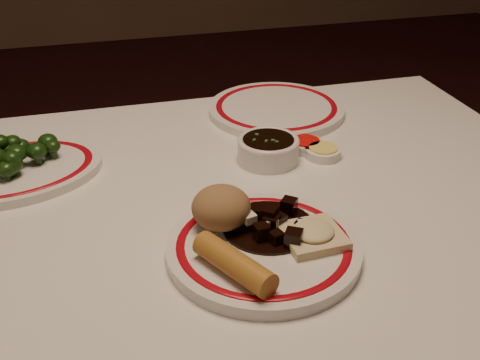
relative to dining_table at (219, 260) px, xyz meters
name	(u,v)px	position (x,y,z in m)	size (l,w,h in m)	color
dining_table	(219,260)	(0.00, 0.00, 0.00)	(1.20, 0.90, 0.75)	white
main_plate	(264,248)	(0.03, -0.12, 0.10)	(0.33, 0.33, 0.02)	silver
rice_mound	(221,208)	(-0.01, -0.07, 0.14)	(0.08, 0.08, 0.06)	#936B45
spring_roll	(234,264)	(-0.02, -0.17, 0.13)	(0.03, 0.03, 0.12)	#B17B2B
fried_wonton	(313,234)	(0.10, -0.13, 0.12)	(0.08, 0.08, 0.02)	beige
stirfry_heap	(270,223)	(0.05, -0.09, 0.12)	(0.13, 0.13, 0.03)	black
broccoli_plate	(14,171)	(-0.30, 0.19, 0.10)	(0.33, 0.30, 0.02)	silver
broccoli_pile	(6,155)	(-0.31, 0.20, 0.13)	(0.16, 0.12, 0.05)	#23471C
soy_bowl	(268,150)	(0.12, 0.14, 0.11)	(0.11, 0.11, 0.04)	silver
sweet_sour_dish	(306,145)	(0.20, 0.16, 0.10)	(0.06, 0.06, 0.02)	silver
mustard_dish	(323,152)	(0.22, 0.12, 0.10)	(0.06, 0.06, 0.02)	silver
far_plate	(276,109)	(0.20, 0.33, 0.10)	(0.33, 0.33, 0.02)	silver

